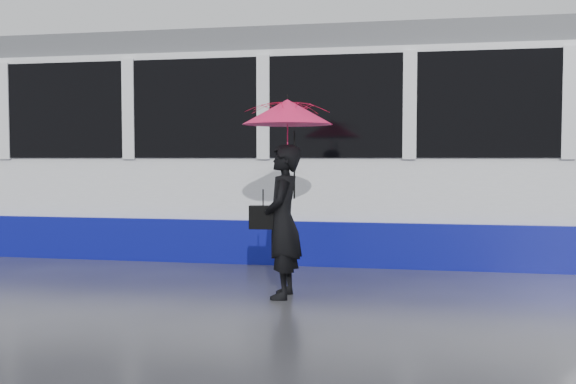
# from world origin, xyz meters

# --- Properties ---
(ground) EXTENTS (90.00, 90.00, 0.00)m
(ground) POSITION_xyz_m (0.00, 0.00, 0.00)
(ground) COLOR #2B2B30
(ground) RESTS_ON ground
(rails) EXTENTS (34.00, 1.51, 0.02)m
(rails) POSITION_xyz_m (0.00, 2.50, 0.01)
(rails) COLOR #3F3D38
(rails) RESTS_ON ground
(tram) EXTENTS (26.00, 2.56, 3.35)m
(tram) POSITION_xyz_m (-1.64, 2.50, 1.64)
(tram) COLOR white
(tram) RESTS_ON ground
(woman) EXTENTS (0.42, 0.62, 1.64)m
(woman) POSITION_xyz_m (0.53, -0.77, 0.82)
(woman) COLOR black
(woman) RESTS_ON ground
(umbrella) EXTENTS (1.01, 1.01, 1.11)m
(umbrella) POSITION_xyz_m (0.58, -0.77, 1.79)
(umbrella) COLOR #F5149B
(umbrella) RESTS_ON ground
(handbag) EXTENTS (0.30, 0.14, 0.43)m
(handbag) POSITION_xyz_m (0.31, -0.75, 0.86)
(handbag) COLOR black
(handbag) RESTS_ON ground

